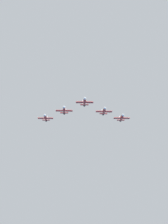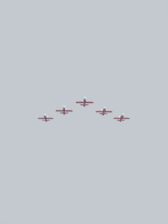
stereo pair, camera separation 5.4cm
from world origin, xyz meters
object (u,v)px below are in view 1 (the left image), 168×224
jet_left_wingman (104,111)px  jet_right_outer (45,118)px  jet_lead (85,102)px  jet_left_outer (122,118)px  jet_right_wingman (64,110)px

jet_left_wingman → jet_right_outer: 35.26m
jet_right_outer → jet_lead: bearing=40.8°
jet_left_outer → jet_right_outer: 43.76m
jet_lead → jet_right_outer: size_ratio=1.04×
jet_lead → jet_right_wingman: 16.92m
jet_right_wingman → jet_right_outer: bearing=-140.1°
jet_left_wingman → jet_lead: bearing=-40.9°
jet_right_wingman → jet_right_outer: 16.92m
jet_right_wingman → jet_right_outer: (-14.31, -8.98, -1.02)m
jet_right_wingman → jet_lead: bearing=39.9°
jet_left_outer → jet_right_outer: bearing=-90.6°
jet_left_wingman → jet_right_outer: (-17.45, -30.63, -0.66)m
jet_lead → jet_left_outer: 33.83m
jet_right_wingman → jet_left_outer: size_ratio=1.00×
jet_lead → jet_right_wingman: jet_lead is taller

